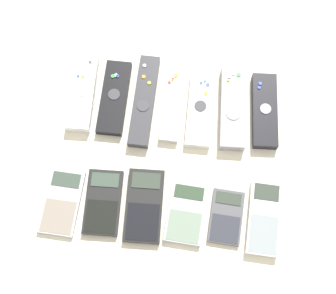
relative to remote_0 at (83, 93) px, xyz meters
The scene contains 14 objects.
ground_plane 0.25m from the remote_0, 34.22° to the right, with size 3.00×3.00×0.00m, color beige.
remote_0 is the anchor object (origin of this frame).
remote_1 0.07m from the remote_0, ahead, with size 0.06×0.18×0.02m.
remote_2 0.14m from the remote_0, ahead, with size 0.05×0.22×0.02m.
remote_3 0.20m from the remote_0, ahead, with size 0.05×0.18×0.02m.
remote_4 0.27m from the remote_0, ahead, with size 0.06×0.18×0.02m.
remote_5 0.34m from the remote_0, ahead, with size 0.06×0.20×0.03m.
remote_6 0.41m from the remote_0, ahead, with size 0.06×0.18×0.02m.
calculator_0 0.25m from the remote_0, 90.80° to the right, with size 0.08×0.14×0.01m.
calculator_1 0.26m from the remote_0, 71.12° to the right, with size 0.08×0.14×0.02m.
calculator_2 0.30m from the remote_0, 54.80° to the right, with size 0.08×0.16×0.02m.
calculator_3 0.36m from the remote_0, 43.69° to the right, with size 0.08×0.13×0.01m.
calculator_4 0.43m from the remote_0, 35.66° to the right, with size 0.07×0.12×0.01m.
calculator_5 0.49m from the remote_0, 29.71° to the right, with size 0.07×0.16×0.02m.
Camera 1 is at (0.03, -0.29, 0.98)m, focal length 50.00 mm.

